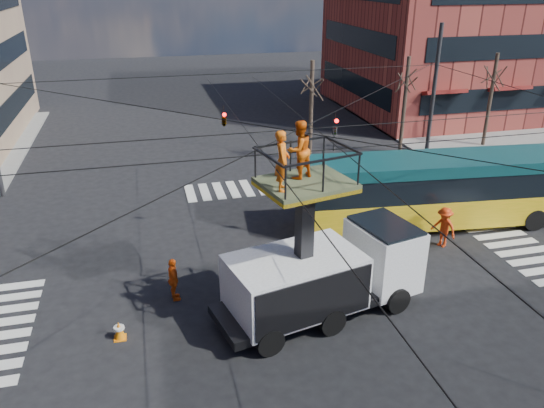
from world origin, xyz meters
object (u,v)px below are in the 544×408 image
(utility_truck, at_px, (325,256))
(worker_ground, at_px, (173,280))
(city_bus, at_px, (445,189))
(flagger, at_px, (444,227))
(traffic_cone, at_px, (119,330))

(utility_truck, bearing_deg, worker_ground, 145.45)
(city_bus, distance_m, flagger, 2.38)
(city_bus, xyz_separation_m, worker_ground, (-12.28, -3.22, -0.93))
(city_bus, xyz_separation_m, traffic_cone, (-14.13, -5.00, -1.41))
(traffic_cone, relative_size, flagger, 0.36)
(worker_ground, xyz_separation_m, flagger, (11.18, 1.29, 0.07))
(traffic_cone, bearing_deg, worker_ground, 43.94)
(city_bus, xyz_separation_m, flagger, (-1.10, -1.93, -0.85))
(traffic_cone, height_order, worker_ground, worker_ground)
(city_bus, bearing_deg, traffic_cone, -154.81)
(utility_truck, relative_size, city_bus, 0.57)
(traffic_cone, xyz_separation_m, flagger, (13.03, 3.07, 0.56))
(utility_truck, height_order, traffic_cone, utility_truck)
(utility_truck, distance_m, worker_ground, 5.34)
(utility_truck, xyz_separation_m, flagger, (6.38, 3.20, -1.25))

